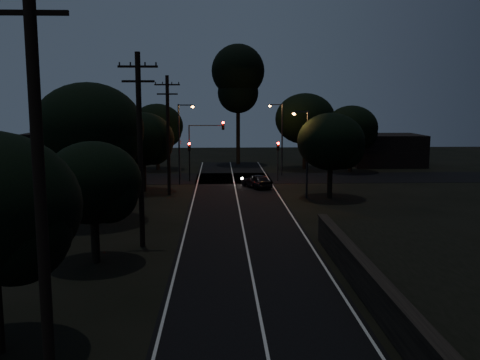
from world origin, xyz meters
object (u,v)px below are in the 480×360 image
car (257,181)px  signal_right (278,154)px  utility_pole_mid (140,147)px  streetlight_b (280,134)px  signal_left (189,154)px  tall_pine (238,78)px  signal_mast (206,140)px  utility_pole_near (40,187)px  utility_pole_far (168,133)px  streetlight_a (181,138)px  streetlight_c (305,148)px

car → signal_right: bearing=-144.3°
utility_pole_mid → streetlight_b: (11.31, 29.00, -1.10)m
signal_left → signal_right: 9.20m
tall_pine → car: size_ratio=3.91×
utility_pole_mid → signal_mast: (3.09, 24.99, -1.40)m
utility_pole_near → utility_pole_far: bearing=90.0°
utility_pole_near → car: 38.81m
streetlight_a → tall_pine: bearing=69.6°
utility_pole_mid → streetlight_c: 19.15m
utility_pole_mid → car: (8.07, 20.55, -5.06)m
utility_pole_far → signal_right: (10.60, 7.99, -2.65)m
utility_pole_far → streetlight_c: size_ratio=1.40×
tall_pine → signal_left: 18.08m
tall_pine → signal_left: size_ratio=3.79×
signal_left → streetlight_a: 2.77m
utility_pole_far → signal_right: utility_pole_far is taller
utility_pole_near → signal_mast: (3.09, 41.99, -1.91)m
utility_pole_near → streetlight_b: bearing=76.2°
signal_right → utility_pole_mid: bearing=-113.0°
signal_left → car: size_ratio=1.03×
tall_pine → signal_mast: (-3.91, -15.01, -6.88)m
signal_mast → car: size_ratio=1.57×
streetlight_c → utility_pole_mid: bearing=-128.3°
signal_mast → streetlight_a: (-2.39, -1.99, 0.30)m
signal_right → car: (-2.53, -4.44, -2.16)m
streetlight_a → utility_pole_mid: bearing=-91.7°
signal_right → streetlight_c: 10.18m
streetlight_c → tall_pine: bearing=100.9°
signal_right → streetlight_b: (0.71, 4.01, 1.80)m
utility_pole_mid → streetlight_b: utility_pole_mid is taller
tall_pine → streetlight_a: bearing=-110.4°
utility_pole_near → signal_mast: bearing=85.8°
utility_pole_near → utility_pole_mid: 17.01m
utility_pole_mid → streetlight_a: size_ratio=1.38×
signal_right → signal_mast: 7.66m
utility_pole_far → streetlight_a: 6.10m
utility_pole_near → car: utility_pole_near is taller
utility_pole_far → streetlight_a: (0.69, 6.00, -0.85)m
tall_pine → signal_mast: size_ratio=2.49×
utility_pole_mid → signal_mast: bearing=83.0°
streetlight_a → streetlight_c: (11.14, -8.00, -0.29)m
signal_right → car: signal_right is taller
utility_pole_far → signal_left: utility_pole_far is taller
utility_pole_near → signal_left: 42.15m
signal_mast → utility_pole_far: bearing=-111.1°
signal_right → streetlight_a: (-9.91, -1.99, 1.80)m
signal_left → car: (6.67, -4.44, -2.16)m
tall_pine → streetlight_c: bearing=-79.1°
utility_pole_far → streetlight_b: 16.51m
signal_mast → streetlight_b: streetlight_b is taller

